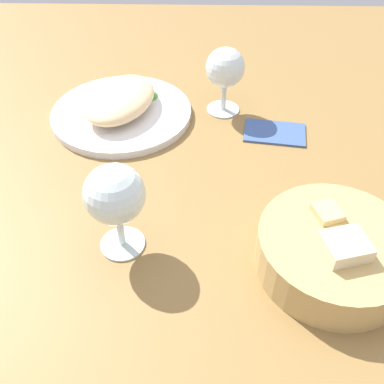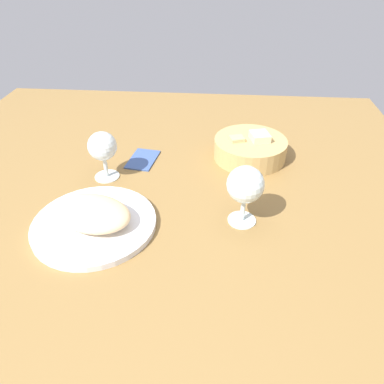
% 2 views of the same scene
% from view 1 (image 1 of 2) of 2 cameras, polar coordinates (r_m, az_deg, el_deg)
% --- Properties ---
extents(ground_plane, '(1.40, 1.40, 0.02)m').
position_cam_1_polar(ground_plane, '(0.75, -1.83, 3.80)').
color(ground_plane, olive).
extents(plate, '(0.26, 0.26, 0.01)m').
position_cam_1_polar(plate, '(0.86, -9.15, 10.12)').
color(plate, white).
rests_on(plate, ground_plane).
extents(omelette, '(0.20, 0.16, 0.05)m').
position_cam_1_polar(omelette, '(0.84, -9.37, 11.83)').
color(omelette, beige).
rests_on(omelette, plate).
extents(lettuce_garnish, '(0.05, 0.05, 0.02)m').
position_cam_1_polar(lettuce_garnish, '(0.88, -6.06, 12.79)').
color(lettuce_garnish, '#428E30').
rests_on(lettuce_garnish, plate).
extents(bread_basket, '(0.20, 0.20, 0.08)m').
position_cam_1_polar(bread_basket, '(0.59, 18.02, -7.34)').
color(bread_basket, tan).
rests_on(bread_basket, ground_plane).
extents(wine_glass_near, '(0.08, 0.08, 0.14)m').
position_cam_1_polar(wine_glass_near, '(0.55, -10.02, -0.63)').
color(wine_glass_near, silver).
rests_on(wine_glass_near, ground_plane).
extents(wine_glass_far, '(0.07, 0.07, 0.13)m').
position_cam_1_polar(wine_glass_far, '(0.83, 4.35, 15.54)').
color(wine_glass_far, silver).
rests_on(wine_glass_far, ground_plane).
extents(folded_napkin, '(0.09, 0.12, 0.01)m').
position_cam_1_polar(folded_napkin, '(0.81, 10.75, 7.74)').
color(folded_napkin, '#3B5592').
rests_on(folded_napkin, ground_plane).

